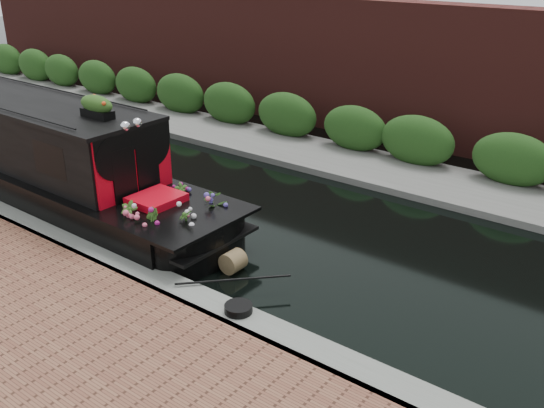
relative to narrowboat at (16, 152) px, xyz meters
The scene contains 8 objects.
ground 5.45m from the narrowboat, 21.84° to the left, with size 80.00×80.00×0.00m, color black.
near_bank_coping 5.23m from the narrowboat, 14.57° to the right, with size 40.00×0.60×0.50m, color slate.
far_bank_path 8.01m from the narrowboat, 51.16° to the left, with size 40.00×2.40×0.34m, color slate.
far_hedge 8.73m from the narrowboat, 54.89° to the left, with size 40.00×1.10×2.80m, color #1F4517.
far_brick_wall 10.51m from the narrowboat, 61.51° to the left, with size 40.00×1.00×8.00m, color #4B1D19.
narrowboat is the anchor object (origin of this frame).
rope_fender 6.87m from the narrowboat, ahead, with size 0.40×0.40×0.37m, color brown.
coiled_mooring_rope 8.13m from the narrowboat, ahead, with size 0.44×0.44×0.12m, color black.
Camera 1 is at (8.26, -9.23, 5.51)m, focal length 40.00 mm.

